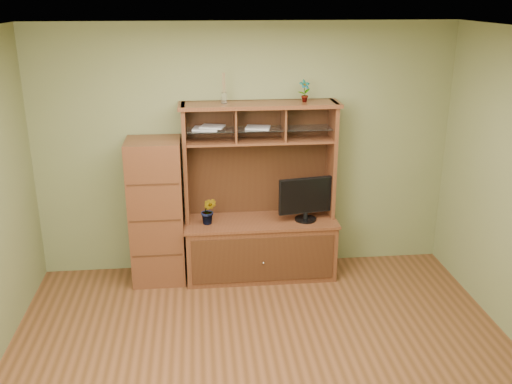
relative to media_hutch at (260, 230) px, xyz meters
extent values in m
cube|color=#523017|center=(-0.13, -1.73, -0.53)|extent=(4.50, 4.00, 0.02)
cube|color=white|center=(-0.13, -1.73, 2.19)|extent=(4.50, 4.00, 0.02)
cube|color=olive|center=(-0.13, 0.28, 0.83)|extent=(4.50, 0.02, 2.70)
cube|color=#4D2716|center=(0.00, -0.02, -0.21)|extent=(1.60, 0.55, 0.62)
cube|color=#35190E|center=(0.00, -0.30, -0.21)|extent=(1.50, 0.01, 0.50)
sphere|color=silver|center=(0.00, -0.32, -0.24)|extent=(0.02, 0.02, 0.02)
cube|color=#4D2716|center=(0.00, -0.02, 0.11)|extent=(1.64, 0.59, 0.03)
cube|color=#4D2716|center=(-0.78, 0.08, 0.75)|extent=(0.04, 0.35, 1.25)
cube|color=#4D2716|center=(0.78, 0.08, 0.75)|extent=(0.04, 0.35, 1.25)
cube|color=#35190E|center=(0.00, 0.24, 0.75)|extent=(1.52, 0.02, 1.25)
cube|color=#4D2716|center=(0.00, 0.08, 1.36)|extent=(1.66, 0.40, 0.04)
cube|color=#4D2716|center=(0.00, 0.08, 0.98)|extent=(1.52, 0.32, 0.02)
cube|color=#4D2716|center=(-0.25, 0.08, 1.16)|extent=(0.02, 0.31, 0.35)
cube|color=#4D2716|center=(0.25, 0.08, 1.16)|extent=(0.02, 0.31, 0.35)
cube|color=silver|center=(0.00, 0.07, 1.11)|extent=(1.50, 0.27, 0.01)
cylinder|color=black|center=(0.48, -0.08, 0.14)|extent=(0.23, 0.23, 0.02)
cylinder|color=black|center=(0.48, -0.08, 0.19)|extent=(0.05, 0.05, 0.07)
cube|color=black|center=(0.48, -0.08, 0.41)|extent=(0.60, 0.14, 0.39)
imported|color=#37571D|center=(-0.55, -0.08, 0.28)|extent=(0.20, 0.18, 0.30)
imported|color=#286A25|center=(0.46, 0.08, 1.49)|extent=(0.14, 0.11, 0.23)
cylinder|color=silver|center=(-0.36, 0.08, 1.43)|extent=(0.06, 0.06, 0.11)
cylinder|color=#916B48|center=(-0.36, 0.08, 1.59)|extent=(0.04, 0.04, 0.20)
cube|color=#B7B7BD|center=(-0.56, 0.08, 1.12)|extent=(0.29, 0.23, 0.02)
cube|color=#B7B7BD|center=(-0.49, 0.08, 1.14)|extent=(0.28, 0.25, 0.02)
cube|color=#B7B7BD|center=(-0.02, 0.08, 1.12)|extent=(0.28, 0.24, 0.02)
cube|color=#4D2716|center=(-1.10, 0.00, 0.26)|extent=(0.56, 0.50, 1.56)
cube|color=#35190E|center=(-1.10, -0.25, -0.13)|extent=(0.52, 0.01, 0.02)
cube|color=#35190E|center=(-1.10, -0.25, 0.26)|extent=(0.52, 0.01, 0.01)
cube|color=#35190E|center=(-1.10, -0.25, 0.64)|extent=(0.52, 0.01, 0.02)
camera|label=1|loc=(-0.64, -5.68, 2.45)|focal=40.00mm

